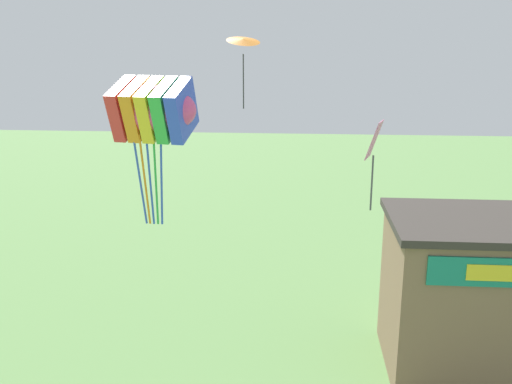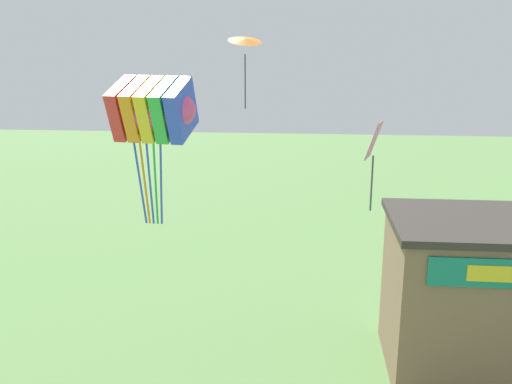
# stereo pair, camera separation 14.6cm
# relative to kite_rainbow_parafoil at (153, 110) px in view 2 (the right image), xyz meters

# --- Properties ---
(kite_rainbow_parafoil) EXTENTS (2.51, 1.96, 3.85)m
(kite_rainbow_parafoil) POSITION_rel_kite_rainbow_parafoil_xyz_m (0.00, 0.00, 0.00)
(kite_rainbow_parafoil) COLOR #E54C8C
(kite_orange_delta) EXTENTS (1.79, 1.78, 2.97)m
(kite_orange_delta) POSITION_rel_kite_rainbow_parafoil_xyz_m (1.38, 9.22, 1.62)
(kite_orange_delta) COLOR orange
(kite_pink_diamond) EXTENTS (0.54, 0.82, 2.43)m
(kite_pink_diamond) POSITION_rel_kite_rainbow_parafoil_xyz_m (5.66, 0.77, -1.06)
(kite_pink_diamond) COLOR pink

